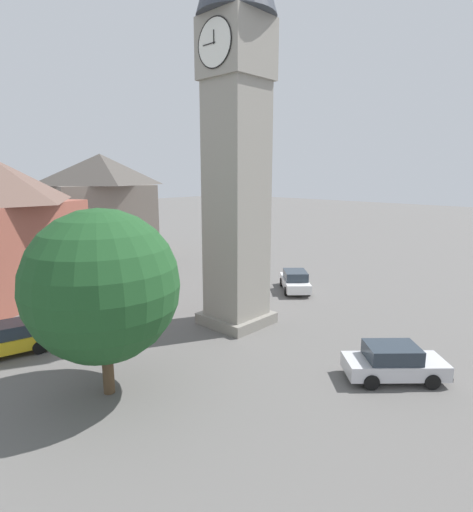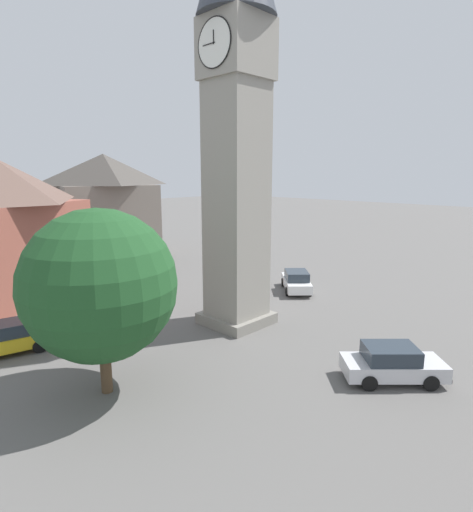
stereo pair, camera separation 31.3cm
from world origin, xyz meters
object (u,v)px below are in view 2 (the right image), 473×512
at_px(building_shop_left, 106,205).
at_px(building_terrace_right, 0,228).
at_px(road_sign, 78,299).
at_px(car_silver_kerb, 392,363).
at_px(tree, 100,285).
at_px(car_blue_kerb, 296,281).
at_px(car_red_corner, 9,338).
at_px(clock_tower, 236,70).
at_px(pedestrian, 105,312).

height_order(building_shop_left, building_terrace_right, building_shop_left).
relative_size(building_terrace_right, road_sign, 4.68).
relative_size(car_silver_kerb, tree, 0.56).
relative_size(car_blue_kerb, car_red_corner, 0.94).
bearing_deg(road_sign, building_terrace_right, 4.49).
bearing_deg(car_red_corner, car_silver_kerb, -144.50).
height_order(tree, building_shop_left, building_shop_left).
distance_m(car_blue_kerb, car_red_corner, 18.62).
height_order(car_blue_kerb, car_silver_kerb, same).
bearing_deg(building_terrace_right, clock_tower, -152.23).
xyz_separation_m(car_red_corner, tree, (-6.68, -1.50, 3.62)).
distance_m(tree, building_shop_left, 28.63).
distance_m(car_silver_kerb, building_terrace_right, 25.50).
xyz_separation_m(pedestrian, building_shop_left, (18.94, -10.51, 4.31)).
relative_size(car_blue_kerb, car_silver_kerb, 1.00).
bearing_deg(clock_tower, car_red_corner, 64.41).
height_order(car_blue_kerb, tree, tree).
xyz_separation_m(clock_tower, building_terrace_right, (14.68, 7.73, -8.81)).
bearing_deg(building_terrace_right, car_red_corner, 163.71).
bearing_deg(tree, clock_tower, -79.82).
xyz_separation_m(car_red_corner, pedestrian, (-0.54, -4.78, 0.25)).
bearing_deg(road_sign, clock_tower, -126.11).
bearing_deg(clock_tower, pedestrian, 51.95).
relative_size(car_silver_kerb, car_red_corner, 0.94).
distance_m(pedestrian, building_shop_left, 22.08).
relative_size(car_silver_kerb, building_shop_left, 0.38).
distance_m(car_silver_kerb, car_red_corner, 17.69).
relative_size(clock_tower, pedestrian, 13.83).
xyz_separation_m(car_silver_kerb, road_sign, (14.44, 6.70, 1.14)).
bearing_deg(car_silver_kerb, car_blue_kerb, -36.64).
xyz_separation_m(clock_tower, tree, (-1.62, 9.04, -9.33)).
bearing_deg(building_terrace_right, car_silver_kerb, -162.76).
bearing_deg(clock_tower, building_shop_left, -11.44).
distance_m(tree, building_terrace_right, 16.37).
xyz_separation_m(clock_tower, car_red_corner, (5.05, 10.54, -12.95)).
bearing_deg(car_blue_kerb, building_terrace_right, 49.29).
relative_size(building_shop_left, road_sign, 3.90).
height_order(car_silver_kerb, building_terrace_right, building_terrace_right).
xyz_separation_m(building_shop_left, road_sign, (-18.36, 11.72, -3.42)).
distance_m(clock_tower, pedestrian, 14.67).
distance_m(car_blue_kerb, road_sign, 15.19).
distance_m(car_blue_kerb, building_shop_left, 22.72).
bearing_deg(building_shop_left, car_red_corner, 140.28).
xyz_separation_m(tree, road_sign, (6.71, -2.07, -2.48)).
xyz_separation_m(tree, building_terrace_right, (16.31, -1.32, 0.52)).
bearing_deg(road_sign, car_blue_kerb, -104.12).
bearing_deg(tree, car_silver_kerb, -131.37).
height_order(car_red_corner, tree, tree).
bearing_deg(clock_tower, car_silver_kerb, 178.33).
xyz_separation_m(pedestrian, road_sign, (0.57, 1.21, 0.89)).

